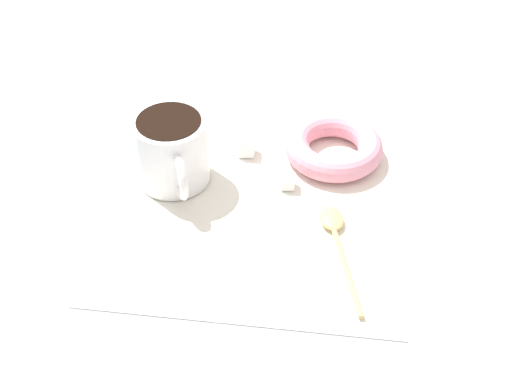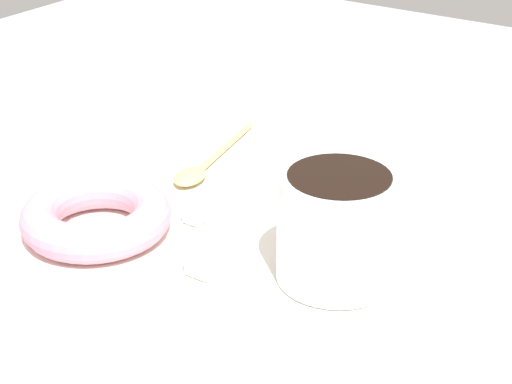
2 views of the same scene
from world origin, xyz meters
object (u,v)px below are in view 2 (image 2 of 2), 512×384
object	(u,v)px
sugar_cube_extra	(203,261)
donut	(96,216)
sugar_cube	(196,212)
coffee_cup	(338,224)
spoon	(203,166)

from	to	relation	value
sugar_cube_extra	donut	bearing A→B (deg)	0.02
donut	sugar_cube	distance (cm)	7.40
coffee_cup	donut	world-z (taller)	coffee_cup
spoon	sugar_cube_extra	world-z (taller)	sugar_cube_extra
coffee_cup	spoon	xyz separation A→B (cm)	(17.39, -8.19, -3.55)
coffee_cup	spoon	world-z (taller)	coffee_cup
sugar_cube_extra	sugar_cube	bearing A→B (deg)	-48.46
donut	sugar_cube_extra	bearing A→B (deg)	-179.98
coffee_cup	sugar_cube	distance (cm)	12.86
spoon	sugar_cube_extra	xyz separation A→B (cm)	(-9.79, 12.92, 0.52)
donut	coffee_cup	bearing A→B (deg)	-164.78
spoon	sugar_cube	size ratio (longest dim) A/B	9.58
coffee_cup	sugar_cube_extra	distance (cm)	9.45
spoon	sugar_cube	bearing A→B (deg)	123.59
spoon	sugar_cube_extra	distance (cm)	16.22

